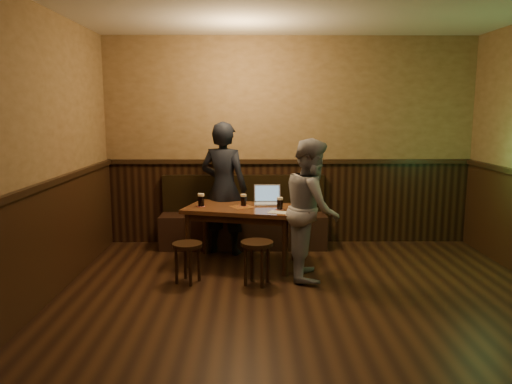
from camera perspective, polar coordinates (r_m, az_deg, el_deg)
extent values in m
cube|color=black|center=(4.27, 6.77, -16.13)|extent=(5.00, 6.00, 0.02)
cube|color=#92734A|center=(6.86, 3.82, 5.79)|extent=(5.00, 0.02, 2.80)
cube|color=black|center=(6.94, 3.76, -1.25)|extent=(4.98, 0.04, 1.10)
cube|color=black|center=(4.48, -26.77, -8.17)|extent=(0.04, 5.98, 1.10)
cube|color=black|center=(6.83, 3.83, 3.49)|extent=(4.98, 0.06, 0.06)
cube|color=black|center=(4.34, -26.98, -0.85)|extent=(0.06, 5.98, 0.06)
cube|color=black|center=(6.72, -1.45, -4.41)|extent=(2.20, 0.50, 0.45)
cube|color=black|center=(6.82, -1.44, -0.13)|extent=(2.20, 0.10, 0.50)
cube|color=#533217|center=(5.88, -1.58, -1.93)|extent=(1.45, 1.05, 0.05)
cube|color=black|center=(5.90, -1.58, -2.60)|extent=(1.31, 0.92, 0.07)
cube|color=maroon|center=(5.88, -1.58, -1.69)|extent=(0.33, 0.33, 0.00)
cylinder|color=black|center=(5.87, -7.80, -5.52)|extent=(0.06, 0.06, 0.65)
cylinder|color=black|center=(6.41, -5.79, -4.22)|extent=(0.06, 0.06, 0.65)
cylinder|color=black|center=(5.55, 3.33, -6.32)|extent=(0.06, 0.06, 0.65)
cylinder|color=black|center=(6.11, 4.41, -4.86)|extent=(0.06, 0.06, 0.65)
cylinder|color=black|center=(5.35, -7.86, -6.01)|extent=(0.41, 0.41, 0.04)
cylinder|color=black|center=(5.43, -6.54, -8.01)|extent=(0.03, 0.03, 0.41)
cylinder|color=black|center=(5.52, -8.09, -7.76)|extent=(0.03, 0.03, 0.41)
cylinder|color=black|center=(5.38, -9.09, -8.23)|extent=(0.03, 0.03, 0.41)
cylinder|color=black|center=(5.29, -7.52, -8.50)|extent=(0.03, 0.03, 0.41)
cylinder|color=black|center=(5.24, 0.10, -5.90)|extent=(0.45, 0.45, 0.04)
cylinder|color=black|center=(5.36, 1.39, -8.04)|extent=(0.04, 0.04, 0.44)
cylinder|color=black|center=(5.42, -0.48, -7.84)|extent=(0.04, 0.04, 0.44)
cylinder|color=black|center=(5.25, -1.21, -8.39)|extent=(0.04, 0.04, 0.44)
cylinder|color=black|center=(5.19, 0.71, -8.61)|extent=(0.04, 0.04, 0.44)
cylinder|color=maroon|center=(5.94, -6.27, -1.63)|extent=(0.10, 0.10, 0.00)
cylinder|color=silver|center=(5.94, -6.27, -1.60)|extent=(0.08, 0.08, 0.00)
cylinder|color=black|center=(5.93, -6.28, -1.01)|extent=(0.07, 0.07, 0.12)
cylinder|color=beige|center=(5.91, -6.30, -0.30)|extent=(0.08, 0.08, 0.03)
cylinder|color=maroon|center=(5.93, -1.44, -1.59)|extent=(0.09, 0.09, 0.00)
cylinder|color=silver|center=(5.93, -1.44, -1.56)|extent=(0.08, 0.08, 0.00)
cylinder|color=black|center=(5.92, -1.44, -1.01)|extent=(0.07, 0.07, 0.11)
cylinder|color=beige|center=(5.91, -1.44, -0.36)|extent=(0.07, 0.07, 0.03)
cylinder|color=maroon|center=(5.72, 2.74, -2.01)|extent=(0.09, 0.09, 0.00)
cylinder|color=silver|center=(5.72, 2.74, -1.97)|extent=(0.08, 0.08, 0.00)
cylinder|color=black|center=(5.71, 2.75, -1.41)|extent=(0.07, 0.07, 0.11)
cylinder|color=beige|center=(5.70, 2.75, -0.73)|extent=(0.07, 0.07, 0.03)
cube|color=silver|center=(6.02, 1.35, -1.38)|extent=(0.33, 0.23, 0.02)
cube|color=#B2B2B7|center=(6.02, 1.35, -1.29)|extent=(0.30, 0.18, 0.00)
cube|color=silver|center=(6.11, 1.29, -0.12)|extent=(0.32, 0.08, 0.21)
cube|color=#5C83AB|center=(6.10, 1.29, -0.14)|extent=(0.29, 0.06, 0.18)
cube|color=silver|center=(5.57, 2.61, -2.33)|extent=(0.26, 0.22, 0.00)
imported|color=black|center=(6.33, -3.69, 0.42)|extent=(0.72, 0.59, 1.69)
imported|color=#939298|center=(5.45, 6.39, -1.91)|extent=(0.62, 0.78, 1.53)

